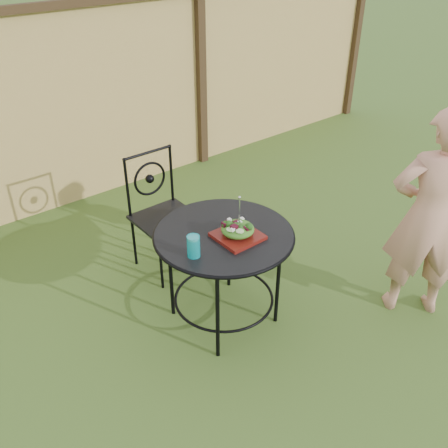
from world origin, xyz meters
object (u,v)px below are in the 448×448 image
object	(u,v)px
patio_table	(224,250)
patio_chair	(162,211)
diner	(429,217)
salad_plate	(238,236)

from	to	relation	value
patio_table	patio_chair	xyz separation A→B (m)	(0.04, 0.81, -0.08)
diner	salad_plate	bearing A→B (deg)	11.28
diner	salad_plate	size ratio (longest dim) A/B	5.69
patio_chair	salad_plate	world-z (taller)	patio_chair
patio_chair	diner	xyz separation A→B (m)	(1.10, -1.57, 0.26)
diner	salad_plate	world-z (taller)	diner
salad_plate	patio_table	bearing A→B (deg)	108.56
diner	patio_table	bearing A→B (deg)	8.44
patio_table	patio_chair	bearing A→B (deg)	87.27
patio_table	diner	bearing A→B (deg)	-33.59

